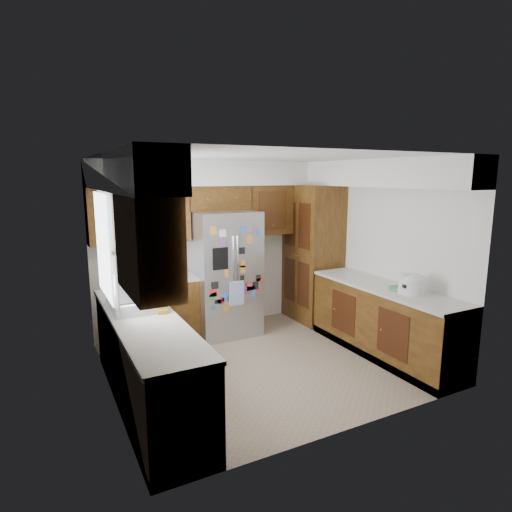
# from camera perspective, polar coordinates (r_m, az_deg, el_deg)

# --- Properties ---
(floor) EXTENTS (3.60, 3.60, 0.00)m
(floor) POSITION_cam_1_polar(r_m,az_deg,el_deg) (5.48, 1.06, -14.08)
(floor) COLOR tan
(floor) RESTS_ON ground
(room_shell) EXTENTS (3.64, 3.24, 2.52)m
(room_shell) POSITION_cam_1_polar(r_m,az_deg,el_deg) (5.27, -1.78, 5.54)
(room_shell) COLOR white
(room_shell) RESTS_ON ground
(left_counter_run) EXTENTS (1.36, 3.20, 0.92)m
(left_counter_run) POSITION_cam_1_polar(r_m,az_deg,el_deg) (4.88, -13.60, -12.08)
(left_counter_run) COLOR #3B230B
(left_counter_run) RESTS_ON ground
(right_counter_run) EXTENTS (0.63, 2.25, 0.92)m
(right_counter_run) POSITION_cam_1_polar(r_m,az_deg,el_deg) (5.80, 16.70, -8.62)
(right_counter_run) COLOR #3B230B
(right_counter_run) RESTS_ON ground
(pantry) EXTENTS (0.60, 0.90, 2.15)m
(pantry) POSITION_cam_1_polar(r_m,az_deg,el_deg) (6.85, 7.58, 0.33)
(pantry) COLOR #3B230B
(pantry) RESTS_ON ground
(fridge) EXTENTS (0.90, 0.79, 1.80)m
(fridge) POSITION_cam_1_polar(r_m,az_deg,el_deg) (6.22, -4.19, -2.31)
(fridge) COLOR #9C9CA1
(fridge) RESTS_ON ground
(bridge_cabinet) EXTENTS (0.96, 0.34, 0.35)m
(bridge_cabinet) POSITION_cam_1_polar(r_m,az_deg,el_deg) (6.28, -5.15, 7.72)
(bridge_cabinet) COLOR #3B230B
(bridge_cabinet) RESTS_ON fridge
(fridge_top_items) EXTENTS (0.64, 0.30, 0.27)m
(fridge_top_items) POSITION_cam_1_polar(r_m,az_deg,el_deg) (6.26, -5.49, 10.39)
(fridge_top_items) COLOR #1852B2
(fridge_top_items) RESTS_ON bridge_cabinet
(sink_assembly) EXTENTS (0.52, 0.74, 0.37)m
(sink_assembly) POSITION_cam_1_polar(r_m,az_deg,el_deg) (4.74, -15.72, -5.74)
(sink_assembly) COLOR white
(sink_assembly) RESTS_ON left_counter_run
(left_counter_clutter) EXTENTS (0.31, 0.86, 0.38)m
(left_counter_clutter) POSITION_cam_1_polar(r_m,az_deg,el_deg) (5.42, -16.74, -3.05)
(left_counter_clutter) COLOR black
(left_counter_clutter) RESTS_ON left_counter_run
(rice_cooker) EXTENTS (0.29, 0.28, 0.25)m
(rice_cooker) POSITION_cam_1_polar(r_m,az_deg,el_deg) (5.34, 20.22, -3.47)
(rice_cooker) COLOR white
(rice_cooker) RESTS_ON right_counter_run
(paper_towel) EXTENTS (0.11, 0.11, 0.25)m
(paper_towel) POSITION_cam_1_polar(r_m,az_deg,el_deg) (5.33, 19.03, -3.44)
(paper_towel) COLOR white
(paper_towel) RESTS_ON right_counter_run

